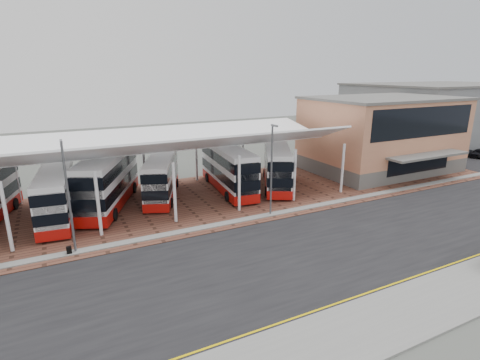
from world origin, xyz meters
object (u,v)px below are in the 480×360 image
at_px(terminal, 382,134).
at_px(bus_4, 228,169).
at_px(bus_5, 277,166).
at_px(bus_1, 57,195).
at_px(bus_2, 108,180).
at_px(bus_3, 162,177).

distance_m(terminal, bus_4, 21.42).
bearing_deg(bus_5, bus_1, -151.73).
distance_m(terminal, bus_2, 33.42).
distance_m(bus_1, bus_4, 16.52).
bearing_deg(terminal, bus_1, -179.61).
relative_size(terminal, bus_1, 1.74).
bearing_deg(bus_1, bus_4, 9.41).
bearing_deg(terminal, bus_4, 178.30).
distance_m(bus_2, bus_3, 5.14).
xyz_separation_m(bus_1, bus_4, (16.50, 0.89, 0.20)).
relative_size(bus_2, bus_4, 1.05).
bearing_deg(bus_4, bus_5, -5.09).
bearing_deg(terminal, bus_5, -178.37).
bearing_deg(bus_1, bus_3, 16.63).
height_order(bus_1, bus_5, bus_5).
bearing_deg(bus_2, bus_4, 20.79).
distance_m(bus_1, bus_2, 4.70).
xyz_separation_m(terminal, bus_1, (-37.79, -0.26, -2.47)).
relative_size(bus_3, bus_4, 0.89).
bearing_deg(bus_3, bus_5, 13.25).
bearing_deg(terminal, bus_3, 176.99).
bearing_deg(bus_4, bus_1, -170.64).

